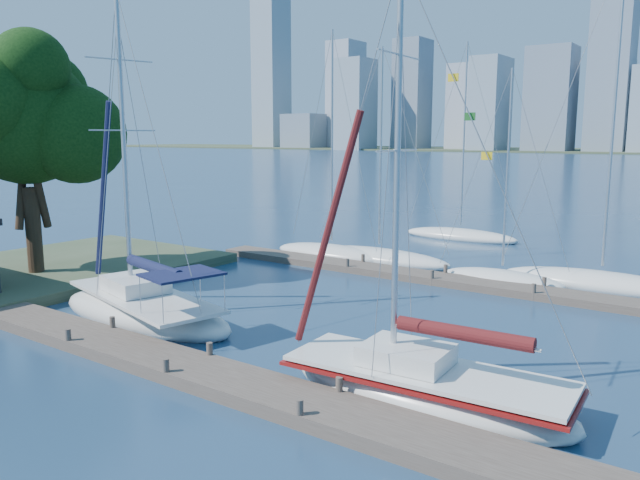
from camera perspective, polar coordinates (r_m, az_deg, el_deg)
The scene contains 12 objects.
ground at distance 20.21m, azimuth -11.87°, elevation -11.99°, with size 700.00×700.00×0.00m, color navy.
near_dock at distance 20.14m, azimuth -11.89°, elevation -11.46°, with size 26.00×2.00×0.40m, color #453B32.
far_dock at distance 31.84m, azimuth 12.44°, elevation -3.73°, with size 30.00×1.80×0.36m, color #453B32.
shore at distance 35.41m, azimuth -27.22°, elevation -3.12°, with size 12.00×22.00×0.50m, color #38472D.
tree at distance 34.27m, azimuth -25.39°, elevation 10.25°, with size 9.08×8.30×12.29m.
sailboat_navy at distance 25.96m, azimuth -15.89°, elevation -5.04°, with size 9.69×5.14×13.50m.
sailboat_maroon at distance 17.81m, azimuth 9.59°, elevation -11.67°, with size 8.63×3.26×12.41m.
bg_boat_0 at distance 38.10m, azimuth 1.08°, elevation -1.20°, with size 8.33×4.53×13.79m.
bg_boat_1 at distance 36.98m, azimuth 5.43°, elevation -1.59°, with size 9.24×3.03×12.66m.
bg_boat_2 at distance 32.73m, azimuth 16.31°, elevation -3.43°, with size 6.56×3.66×10.87m.
bg_boat_3 at distance 33.32m, azimuth 24.32°, elevation -3.56°, with size 9.77×3.16×16.22m.
bg_boat_6 at distance 46.08m, azimuth 12.71°, elevation 0.42°, with size 8.51×2.54×14.11m.
Camera 1 is at (13.98, -12.63, 7.32)m, focal length 35.00 mm.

